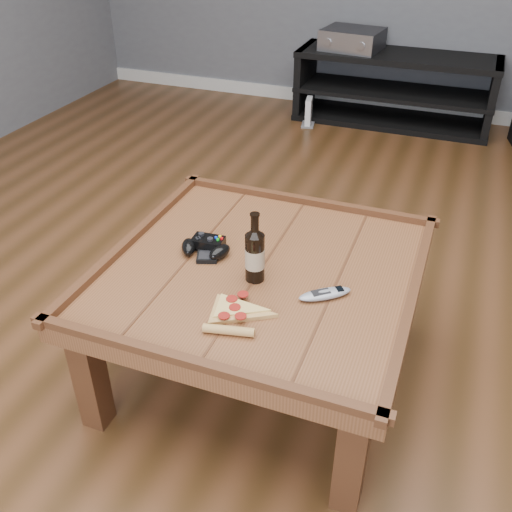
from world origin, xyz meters
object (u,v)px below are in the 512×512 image
(media_console, at_px, (394,90))
(game_console, at_px, (309,113))
(coffee_table, at_px, (261,283))
(beer_bottle, at_px, (255,254))
(remote_control, at_px, (325,294))
(pizza_slice, at_px, (234,313))
(av_receiver, at_px, (352,39))
(game_controller, at_px, (206,246))
(smartphone, at_px, (208,252))

(media_console, relative_size, game_console, 6.99)
(coffee_table, bearing_deg, beer_bottle, -88.82)
(media_console, xyz_separation_m, remote_control, (0.23, -2.83, 0.22))
(pizza_slice, distance_m, game_console, 2.82)
(media_console, bearing_deg, remote_control, -85.25)
(media_console, height_order, av_receiver, av_receiver)
(beer_bottle, xyz_separation_m, pizza_slice, (0.01, -0.19, -0.09))
(pizza_slice, distance_m, remote_control, 0.29)
(media_console, relative_size, beer_bottle, 5.89)
(beer_bottle, xyz_separation_m, game_controller, (-0.21, 0.09, -0.07))
(coffee_table, bearing_deg, game_console, 102.59)
(beer_bottle, xyz_separation_m, smartphone, (-0.20, 0.08, -0.09))
(coffee_table, distance_m, game_console, 2.56)
(smartphone, bearing_deg, beer_bottle, -41.54)
(game_controller, bearing_deg, av_receiver, 88.91)
(beer_bottle, height_order, game_controller, beer_bottle)
(game_controller, xyz_separation_m, smartphone, (0.01, -0.01, -0.02))
(beer_bottle, height_order, remote_control, beer_bottle)
(media_console, xyz_separation_m, game_console, (-0.55, -0.27, -0.15))
(coffee_table, height_order, game_console, coffee_table)
(pizza_slice, bearing_deg, game_console, 89.29)
(coffee_table, bearing_deg, smartphone, 175.09)
(pizza_slice, bearing_deg, game_controller, 116.06)
(coffee_table, xyz_separation_m, game_console, (-0.55, 2.48, -0.30))
(game_controller, relative_size, smartphone, 1.34)
(media_console, distance_m, beer_bottle, 2.83)
(beer_bottle, height_order, game_console, beer_bottle)
(coffee_table, distance_m, av_receiver, 2.77)
(coffee_table, xyz_separation_m, game_controller, (-0.21, 0.02, 0.08))
(coffee_table, bearing_deg, media_console, 90.00)
(media_console, height_order, pizza_slice, media_console)
(coffee_table, distance_m, smartphone, 0.21)
(smartphone, bearing_deg, coffee_table, -24.83)
(coffee_table, height_order, smartphone, coffee_table)
(media_console, bearing_deg, av_receiver, -179.12)
(remote_control, bearing_deg, av_receiver, 154.10)
(smartphone, height_order, remote_control, remote_control)
(media_console, xyz_separation_m, av_receiver, (-0.33, -0.01, 0.32))
(media_console, bearing_deg, game_controller, -94.40)
(remote_control, height_order, game_console, remote_control)
(game_console, bearing_deg, smartphone, -92.38)
(beer_bottle, bearing_deg, pizza_slice, -87.44)
(remote_control, xyz_separation_m, av_receiver, (-0.57, 2.82, 0.11))
(game_controller, bearing_deg, game_console, 94.24)
(smartphone, xyz_separation_m, remote_control, (0.43, -0.09, 0.00))
(pizza_slice, distance_m, av_receiver, 3.02)
(game_controller, relative_size, av_receiver, 0.43)
(media_console, height_order, game_console, media_console)
(coffee_table, distance_m, pizza_slice, 0.26)
(pizza_slice, distance_m, smartphone, 0.34)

